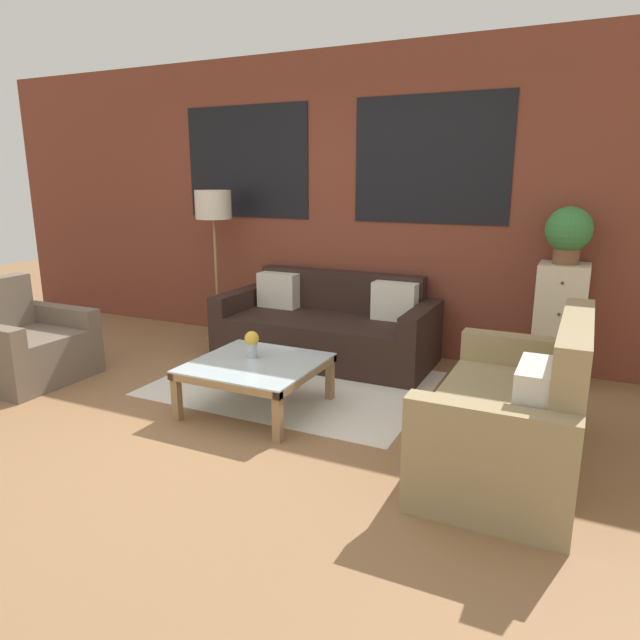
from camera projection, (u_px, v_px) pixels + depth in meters
name	position (u px, v px, depth m)	size (l,w,h in m)	color
ground_plane	(180.00, 437.00, 3.73)	(16.00, 16.00, 0.00)	#8E6642
wall_back_brick	(333.00, 203.00, 5.52)	(8.40, 0.09, 2.80)	brown
rug	(295.00, 383.00, 4.70)	(2.15, 1.60, 0.00)	silver
couch_dark	(327.00, 329.00, 5.30)	(1.98, 0.88, 0.78)	black
settee_vintage	(515.00, 418.00, 3.26)	(0.80, 1.48, 0.92)	#99845B
armchair_corner	(25.00, 347.00, 4.74)	(0.80, 0.86, 0.84)	#6B5B4C
coffee_table	(256.00, 369.00, 4.11)	(0.88, 0.88, 0.36)	silver
floor_lamp	(214.00, 212.00, 5.63)	(0.36, 0.36, 1.53)	olive
drawer_cabinet	(559.00, 324.00, 4.63)	(0.38, 0.38, 0.99)	beige
potted_plant	(569.00, 232.00, 4.45)	(0.35, 0.35, 0.45)	brown
flower_vase	(252.00, 342.00, 4.17)	(0.11, 0.11, 0.20)	#ADBCC6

